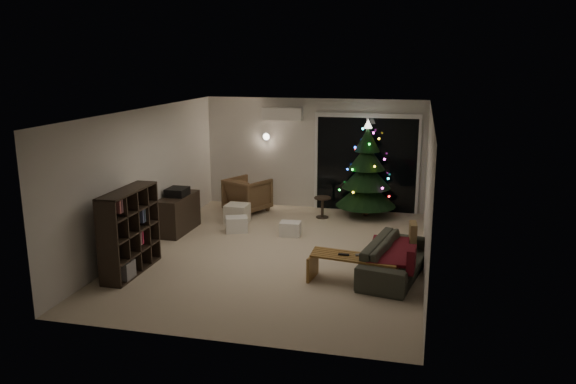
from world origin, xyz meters
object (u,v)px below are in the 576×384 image
sofa (395,258)px  armchair (248,195)px  bookshelf (120,231)px  christmas_tree (367,169)px  coffee_table (353,269)px  media_cabinet (178,214)px

sofa → armchair: bearing=59.0°
bookshelf → christmas_tree: bearing=70.1°
sofa → coffee_table: sofa is taller
armchair → sofa: (3.41, -3.11, -0.10)m
media_cabinet → armchair: size_ratio=1.39×
bookshelf → media_cabinet: (0.00, 2.20, -0.31)m
coffee_table → christmas_tree: 3.88m
bookshelf → christmas_tree: size_ratio=0.65×
coffee_table → sofa: bearing=44.3°
christmas_tree → armchair: bearing=-174.9°
bookshelf → armchair: bookshelf is taller
coffee_table → bookshelf: bearing=-165.1°
armchair → christmas_tree: (2.61, 0.23, 0.67)m
media_cabinet → coffee_table: size_ratio=0.88×
christmas_tree → media_cabinet: bearing=-150.4°
bookshelf → armchair: bearing=97.3°
media_cabinet → sofa: media_cabinet is taller
sofa → media_cabinet: bearing=83.8°
media_cabinet → coffee_table: bearing=-24.8°
media_cabinet → coffee_table: media_cabinet is taller
armchair → coffee_table: (2.80, -3.55, -0.17)m
media_cabinet → sofa: (4.30, -1.36, -0.09)m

